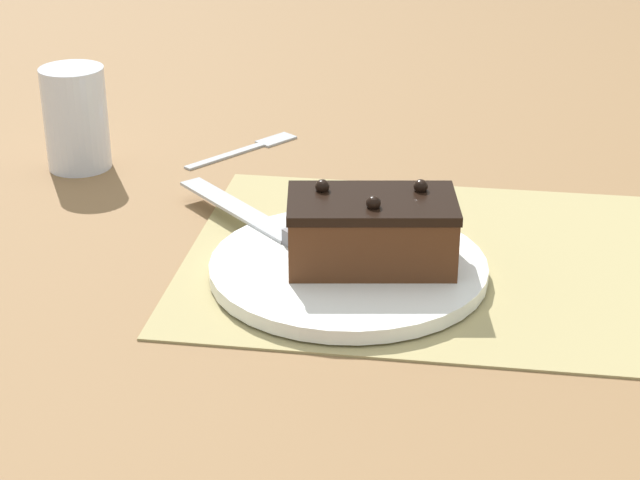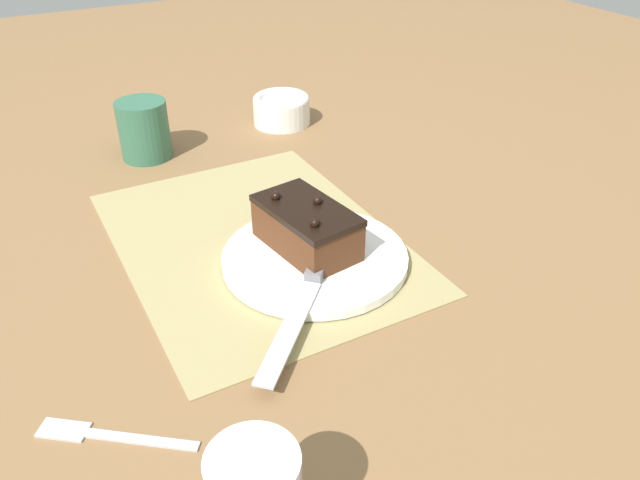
% 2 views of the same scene
% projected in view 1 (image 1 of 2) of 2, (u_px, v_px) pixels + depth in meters
% --- Properties ---
extents(ground_plane, '(3.00, 3.00, 0.00)m').
position_uv_depth(ground_plane, '(451.00, 262.00, 0.93)').
color(ground_plane, olive).
extents(placemat_woven, '(0.46, 0.34, 0.00)m').
position_uv_depth(placemat_woven, '(451.00, 260.00, 0.93)').
color(placemat_woven, tan).
rests_on(placemat_woven, ground_plane).
extents(cake_plate, '(0.23, 0.23, 0.01)m').
position_uv_depth(cake_plate, '(348.00, 268.00, 0.90)').
color(cake_plate, white).
rests_on(cake_plate, placemat_woven).
extents(chocolate_cake, '(0.15, 0.10, 0.07)m').
position_uv_depth(chocolate_cake, '(372.00, 230.00, 0.88)').
color(chocolate_cake, '#512D19').
rests_on(chocolate_cake, cake_plate).
extents(serving_knife, '(0.19, 0.19, 0.01)m').
position_uv_depth(serving_knife, '(290.00, 235.00, 0.93)').
color(serving_knife, slate).
rests_on(serving_knife, cake_plate).
extents(drinking_glass, '(0.07, 0.07, 0.11)m').
position_uv_depth(drinking_glass, '(76.00, 118.00, 1.11)').
color(drinking_glass, white).
rests_on(drinking_glass, ground_plane).
extents(dessert_fork, '(0.10, 0.13, 0.01)m').
position_uv_depth(dessert_fork, '(250.00, 147.00, 1.18)').
color(dessert_fork, '#B7BABF').
rests_on(dessert_fork, ground_plane).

